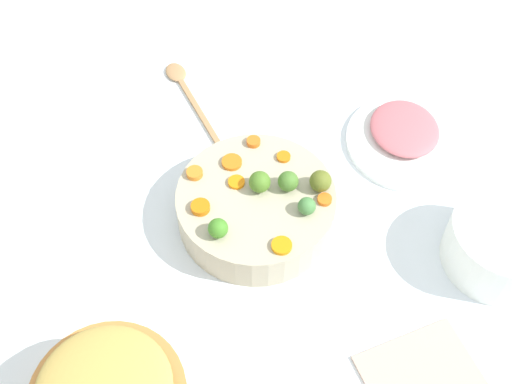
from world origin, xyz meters
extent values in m
cube|color=white|center=(0.00, 0.00, 0.01)|extent=(2.40, 2.40, 0.02)
cylinder|color=#B8AE93|center=(0.03, -0.04, 0.06)|extent=(0.29, 0.29, 0.07)
cylinder|color=orange|center=(0.03, -0.13, 0.10)|extent=(0.05, 0.05, 0.01)
cylinder|color=orange|center=(0.05, -0.09, 0.10)|extent=(0.03, 0.03, 0.01)
cylinder|color=orange|center=(-0.06, -0.09, 0.10)|extent=(0.03, 0.03, 0.01)
cylinder|color=orange|center=(-0.03, -0.15, 0.10)|extent=(0.03, 0.03, 0.01)
cylinder|color=orange|center=(-0.07, 0.03, 0.10)|extent=(0.04, 0.04, 0.01)
cylinder|color=orange|center=(0.13, -0.07, 0.10)|extent=(0.03, 0.03, 0.01)
cylinder|color=orange|center=(0.05, 0.07, 0.10)|extent=(0.04, 0.04, 0.01)
cylinder|color=orange|center=(0.10, -0.14, 0.10)|extent=(0.04, 0.04, 0.01)
sphere|color=#4E7D27|center=(0.02, -0.05, 0.11)|extent=(0.04, 0.04, 0.04)
sphere|color=#49792C|center=(-0.03, -0.03, 0.11)|extent=(0.04, 0.04, 0.04)
sphere|color=#488141|center=(-0.03, 0.03, 0.11)|extent=(0.03, 0.03, 0.03)
sphere|color=#606B23|center=(-0.08, 0.00, 0.11)|extent=(0.04, 0.04, 0.04)
sphere|color=#428627|center=(0.13, -0.01, 0.11)|extent=(0.03, 0.03, 0.03)
cube|color=tan|center=(-0.01, -0.33, 0.02)|extent=(0.03, 0.23, 0.01)
ellipsoid|color=tan|center=(-0.02, -0.46, 0.03)|extent=(0.05, 0.06, 0.01)
cylinder|color=white|center=(-0.30, 0.25, 0.07)|extent=(0.20, 0.20, 0.10)
cylinder|color=white|center=(-0.33, -0.04, 0.03)|extent=(0.26, 0.26, 0.01)
ellipsoid|color=#CB6670|center=(-0.33, -0.06, 0.04)|extent=(0.19, 0.20, 0.02)
cube|color=#C8A997|center=(-0.04, 0.35, 0.02)|extent=(0.20, 0.15, 0.01)
camera|label=1|loc=(0.39, 0.56, 1.08)|focal=47.66mm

